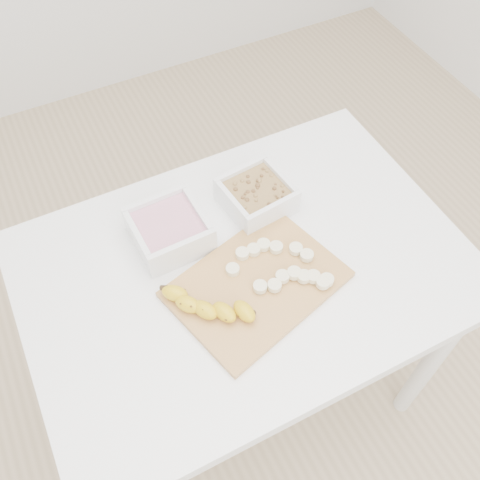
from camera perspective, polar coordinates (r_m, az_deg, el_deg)
name	(u,v)px	position (r m, az deg, el deg)	size (l,w,h in m)	color
ground	(244,386)	(1.89, 0.42, -15.34)	(3.50, 3.50, 0.00)	#C6AD89
table	(246,287)	(1.29, 0.60, -5.03)	(1.00, 0.70, 0.75)	white
bowl_yogurt	(169,230)	(1.23, -7.56, 1.11)	(0.17, 0.17, 0.08)	white
bowl_granola	(257,195)	(1.29, 1.77, 4.79)	(0.17, 0.17, 0.07)	white
cutting_board	(257,284)	(1.18, 1.79, -4.74)	(0.36, 0.26, 0.01)	tan
banana	(210,305)	(1.12, -3.18, -6.99)	(0.05, 0.20, 0.03)	gold
banana_slices	(283,267)	(1.18, 4.61, -2.87)	(0.20, 0.18, 0.02)	beige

